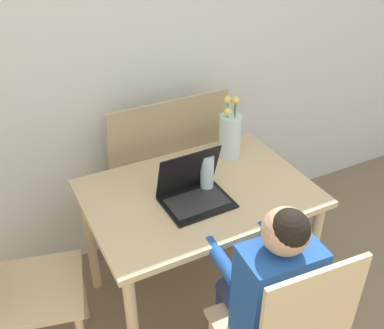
% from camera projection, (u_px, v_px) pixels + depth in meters
% --- Properties ---
extents(wall_back, '(6.40, 0.05, 2.50)m').
position_uv_depth(wall_back, '(164.00, 38.00, 2.32)').
color(wall_back, silver).
rests_on(wall_back, ground_plane).
extents(dining_table, '(1.05, 0.73, 0.71)m').
position_uv_depth(dining_table, '(199.00, 207.00, 2.16)').
color(dining_table, '#D6B784').
rests_on(dining_table, ground_plane).
extents(person_seated, '(0.32, 0.44, 1.06)m').
position_uv_depth(person_seated, '(269.00, 285.00, 1.70)').
color(person_seated, '#1E4C9E').
rests_on(person_seated, ground_plane).
extents(laptop, '(0.31, 0.24, 0.24)m').
position_uv_depth(laptop, '(193.00, 190.00, 2.02)').
color(laptop, black).
rests_on(laptop, dining_table).
extents(flower_vase, '(0.12, 0.12, 0.34)m').
position_uv_depth(flower_vase, '(230.00, 134.00, 2.31)').
color(flower_vase, silver).
rests_on(flower_vase, dining_table).
extents(water_bottle, '(0.06, 0.06, 0.21)m').
position_uv_depth(water_bottle, '(207.00, 171.00, 2.07)').
color(water_bottle, silver).
rests_on(water_bottle, dining_table).
extents(cardboard_panel, '(0.69, 0.15, 0.99)m').
position_uv_depth(cardboard_panel, '(167.00, 174.00, 2.61)').
color(cardboard_panel, tan).
rests_on(cardboard_panel, ground_plane).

